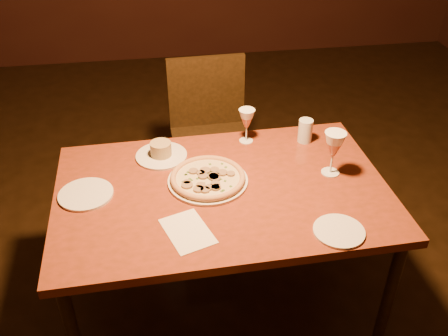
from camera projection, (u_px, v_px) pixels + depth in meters
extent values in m
cube|color=maroon|center=(222.00, 192.00, 2.08)|extent=(1.40, 0.92, 0.04)
cylinder|color=black|center=(87.00, 218.00, 2.51)|extent=(0.05, 0.05, 0.70)
cylinder|color=black|center=(387.00, 301.00, 2.07)|extent=(0.05, 0.05, 0.70)
cylinder|color=black|center=(325.00, 191.00, 2.70)|extent=(0.05, 0.05, 0.70)
cube|color=black|center=(213.00, 144.00, 2.85)|extent=(0.46, 0.46, 0.04)
cube|color=black|center=(206.00, 91.00, 2.89)|extent=(0.45, 0.05, 0.42)
cylinder|color=black|center=(187.00, 201.00, 2.82)|extent=(0.04, 0.04, 0.46)
cylinder|color=black|center=(180.00, 166.00, 3.11)|extent=(0.04, 0.04, 0.46)
cylinder|color=black|center=(249.00, 194.00, 2.88)|extent=(0.04, 0.04, 0.46)
cylinder|color=black|center=(237.00, 160.00, 3.17)|extent=(0.04, 0.04, 0.46)
cylinder|color=silver|center=(208.00, 181.00, 2.11)|extent=(0.34, 0.34, 0.01)
cylinder|color=beige|center=(208.00, 178.00, 2.10)|extent=(0.31, 0.31, 0.01)
torus|color=tan|center=(208.00, 177.00, 2.10)|extent=(0.32, 0.32, 0.02)
cylinder|color=silver|center=(161.00, 156.00, 2.27)|extent=(0.23, 0.23, 0.01)
cylinder|color=tan|center=(161.00, 149.00, 2.25)|extent=(0.10, 0.10, 0.06)
cylinder|color=silver|center=(305.00, 131.00, 2.35)|extent=(0.07, 0.07, 0.11)
cylinder|color=silver|center=(86.00, 194.00, 2.03)|extent=(0.22, 0.22, 0.01)
cylinder|color=silver|center=(339.00, 231.00, 1.85)|extent=(0.19, 0.19, 0.01)
cube|color=silver|center=(188.00, 231.00, 1.85)|extent=(0.21, 0.26, 0.00)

